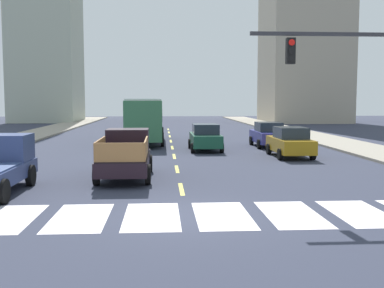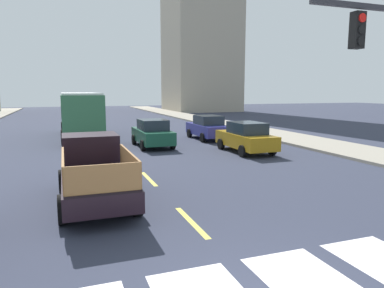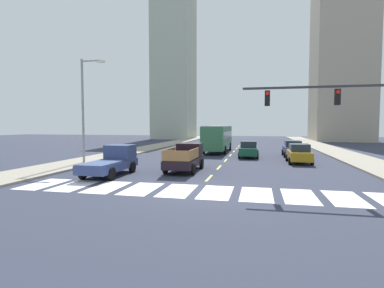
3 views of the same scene
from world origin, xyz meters
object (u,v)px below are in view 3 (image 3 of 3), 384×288
object	(u,v)px
pickup_stakebed	(186,158)
sedan_far	(293,149)
sedan_near_right	(249,149)
sedan_mid	(299,153)
city_bus	(218,136)
pickup_dark	(113,161)
streetlight_left	(84,107)
traffic_signal_gantry	(361,109)

from	to	relation	value
pickup_stakebed	sedan_far	size ratio (longest dim) A/B	1.18
pickup_stakebed	sedan_near_right	size ratio (longest dim) A/B	1.18
sedan_near_right	sedan_mid	size ratio (longest dim) A/B	1.00
city_bus	sedan_mid	world-z (taller)	city_bus
pickup_dark	streetlight_left	bearing A→B (deg)	135.29
sedan_near_right	sedan_mid	world-z (taller)	same
pickup_stakebed	traffic_signal_gantry	xyz separation A→B (m)	(10.43, -4.71, 3.26)
streetlight_left	city_bus	bearing A→B (deg)	55.79
sedan_far	streetlight_left	distance (m)	21.45
pickup_stakebed	pickup_dark	size ratio (longest dim) A/B	1.00
pickup_stakebed	sedan_near_right	xyz separation A→B (m)	(4.32, 10.00, -0.08)
streetlight_left	pickup_dark	bearing A→B (deg)	-43.16
sedan_near_right	streetlight_left	size ratio (longest dim) A/B	0.49
pickup_dark	sedan_far	bearing A→B (deg)	47.06
city_bus	streetlight_left	world-z (taller)	streetlight_left
city_bus	sedan_mid	distance (m)	12.80
sedan_far	city_bus	bearing A→B (deg)	157.51
sedan_near_right	sedan_far	xyz separation A→B (m)	(4.57, 2.10, 0.00)
city_bus	streetlight_left	size ratio (longest dim) A/B	1.20
pickup_stakebed	sedan_mid	size ratio (longest dim) A/B	1.18
pickup_stakebed	sedan_mid	distance (m)	10.83
pickup_stakebed	pickup_dark	xyz separation A→B (m)	(-4.43, -3.02, -0.02)
sedan_near_right	streetlight_left	distance (m)	16.56
traffic_signal_gantry	city_bus	bearing A→B (deg)	116.29
pickup_dark	city_bus	bearing A→B (deg)	74.27
sedan_near_right	pickup_dark	bearing A→B (deg)	-124.96
streetlight_left	sedan_near_right	bearing A→B (deg)	31.67
sedan_near_right	city_bus	bearing A→B (deg)	123.76
pickup_stakebed	pickup_dark	bearing A→B (deg)	-142.99
sedan_mid	sedan_far	world-z (taller)	same
pickup_stakebed	sedan_near_right	distance (m)	10.90
pickup_dark	sedan_mid	world-z (taller)	pickup_dark
sedan_near_right	streetlight_left	world-z (taller)	streetlight_left
sedan_mid	streetlight_left	distance (m)	19.21
pickup_dark	city_bus	xyz separation A→B (m)	(4.75, 18.79, 1.03)
sedan_mid	streetlight_left	bearing A→B (deg)	-166.56
pickup_dark	streetlight_left	size ratio (longest dim) A/B	0.58
city_bus	pickup_dark	bearing A→B (deg)	-106.06
sedan_near_right	traffic_signal_gantry	world-z (taller)	traffic_signal_gantry
city_bus	sedan_far	world-z (taller)	city_bus
sedan_mid	traffic_signal_gantry	distance (m)	11.59
pickup_stakebed	streetlight_left	size ratio (longest dim) A/B	0.58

